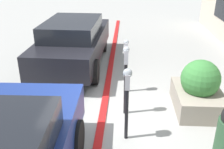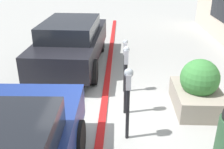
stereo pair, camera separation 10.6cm
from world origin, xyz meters
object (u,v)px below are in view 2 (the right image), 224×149
(parking_meter_nearest, at_px, (128,89))
(parking_meter_second, at_px, (126,71))
(parked_car_middle, at_px, (72,42))
(parking_meter_middle, at_px, (125,58))
(planter_box, at_px, (198,89))

(parking_meter_nearest, distance_m, parking_meter_second, 0.91)
(parked_car_middle, bearing_deg, parking_meter_middle, -135.24)
(planter_box, bearing_deg, parking_meter_nearest, 126.25)
(parking_meter_nearest, xyz_separation_m, planter_box, (1.20, -1.64, -0.58))
(parking_meter_middle, bearing_deg, parked_car_middle, 42.88)
(parking_meter_nearest, height_order, parking_meter_second, parking_meter_second)
(parking_meter_second, bearing_deg, planter_box, -80.13)
(parking_meter_middle, xyz_separation_m, planter_box, (-0.77, -1.68, -0.46))
(parking_meter_nearest, relative_size, planter_box, 1.01)
(parking_meter_second, bearing_deg, parking_meter_middle, 0.39)
(parking_meter_second, distance_m, parked_car_middle, 3.32)
(planter_box, xyz_separation_m, parked_car_middle, (2.56, 3.35, 0.32))
(parking_meter_second, distance_m, planter_box, 1.79)
(parking_meter_nearest, height_order, parking_meter_middle, parking_meter_nearest)
(parking_meter_second, relative_size, planter_box, 1.08)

